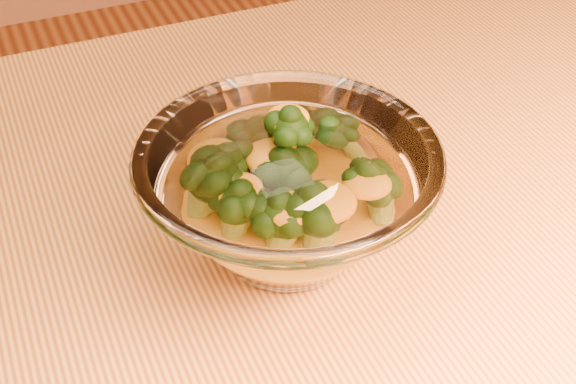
% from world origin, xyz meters
% --- Properties ---
extents(table, '(1.20, 0.80, 0.75)m').
position_xyz_m(table, '(0.00, 0.00, 0.65)').
color(table, gold).
rests_on(table, ground).
extents(glass_bowl, '(0.21, 0.21, 0.09)m').
position_xyz_m(glass_bowl, '(-0.11, 0.04, 0.80)').
color(glass_bowl, white).
rests_on(glass_bowl, table).
extents(cheese_sauce, '(0.10, 0.10, 0.03)m').
position_xyz_m(cheese_sauce, '(-0.11, 0.04, 0.78)').
color(cheese_sauce, orange).
rests_on(cheese_sauce, glass_bowl).
extents(broccoli_heap, '(0.12, 0.13, 0.07)m').
position_xyz_m(broccoli_heap, '(-0.11, 0.05, 0.81)').
color(broccoli_heap, black).
rests_on(broccoli_heap, cheese_sauce).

